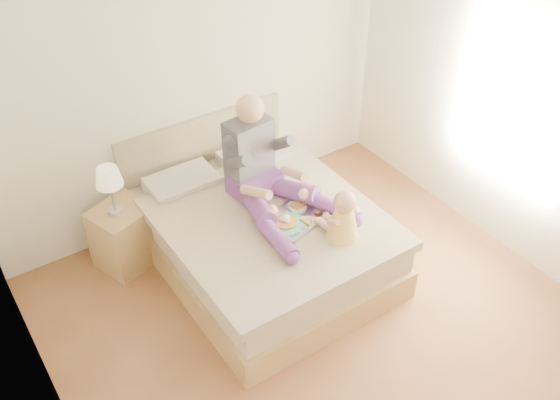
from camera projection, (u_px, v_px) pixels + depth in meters
room at (353, 180)px, 4.09m from camera, size 4.02×4.22×2.71m
bed at (259, 232)px, 5.49m from camera, size 1.70×2.18×1.00m
nightstand at (124, 236)px, 5.49m from camera, size 0.59×0.56×0.59m
lamp at (109, 179)px, 5.06m from camera, size 0.23×0.23×0.46m
adult at (264, 172)px, 5.22m from camera, size 0.81×1.19×0.96m
tray at (293, 216)px, 5.16m from camera, size 0.59×0.51×0.14m
baby at (342, 218)px, 4.91m from camera, size 0.29×0.40×0.44m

